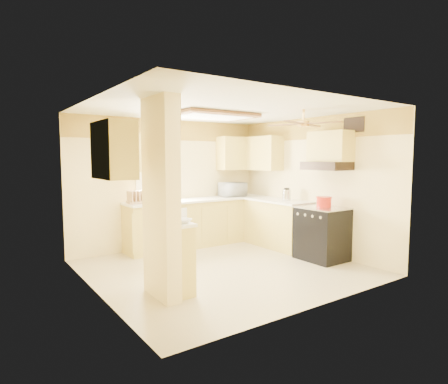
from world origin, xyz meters
TOP-DOWN VIEW (x-y plane):
  - floor at (0.00, 0.00)m, footprint 4.00×4.00m
  - ceiling at (0.00, 0.00)m, footprint 4.00×4.00m
  - wall_back at (0.00, 1.90)m, footprint 4.00×0.00m
  - wall_front at (0.00, -1.90)m, footprint 4.00×0.00m
  - wall_left at (-2.00, 0.00)m, footprint 0.00×3.80m
  - wall_right at (2.00, 0.00)m, footprint 0.00×3.80m
  - wallpaper_border at (0.00, 1.88)m, footprint 4.00×0.02m
  - partition_column at (-1.35, -0.55)m, footprint 0.20×0.70m
  - partition_ledge at (-1.13, -0.55)m, footprint 0.25×0.55m
  - ledge_top at (-1.13, -0.55)m, footprint 0.28×0.58m
  - lower_cabinets_back at (0.50, 1.60)m, footprint 3.00×0.60m
  - lower_cabinets_right at (1.70, 0.60)m, footprint 0.60×1.40m
  - countertop_back at (0.50, 1.59)m, footprint 3.04×0.64m
  - countertop_right at (1.69, 0.60)m, footprint 0.64×1.44m
  - dishwasher_panel at (-0.25, 1.29)m, footprint 0.58×0.02m
  - window at (-0.25, 1.89)m, footprint 0.92×0.02m
  - upper_cab_back_left at (-0.85, 1.72)m, footprint 0.60×0.35m
  - upper_cab_back_right at (1.55, 1.72)m, footprint 0.90×0.35m
  - upper_cab_right at (1.82, 1.25)m, footprint 0.35×1.00m
  - upper_cab_left_wall at (-1.82, -0.25)m, footprint 0.35×0.75m
  - upper_cab_over_stove at (1.82, -0.55)m, footprint 0.35×0.76m
  - stove at (1.67, -0.55)m, footprint 0.68×0.77m
  - range_hood at (1.74, -0.55)m, footprint 0.50×0.76m
  - poster_menu at (-1.24, -0.55)m, footprint 0.02×0.42m
  - poster_nashville at (-1.24, -0.55)m, footprint 0.02×0.42m
  - ceiling_light_panel at (0.10, 0.50)m, footprint 1.35×0.95m
  - ceiling_fan at (1.00, -0.70)m, footprint 1.15×1.15m
  - vent_grate at (1.98, -0.90)m, footprint 0.02×0.40m
  - microwave at (1.33, 1.60)m, footprint 0.56×0.41m
  - bowl at (-1.12, -0.67)m, footprint 0.23×0.23m
  - dutch_oven at (1.71, -0.54)m, footprint 0.27×0.27m
  - kettle at (1.73, 0.38)m, footprint 0.16×0.16m
  - dish_rack at (-0.78, 1.58)m, footprint 0.43×0.34m
  - utensil_crock at (-0.05, 1.69)m, footprint 0.11×0.11m

SIDE VIEW (x-z plane):
  - floor at x=0.00m, z-range 0.00..0.00m
  - dishwasher_panel at x=-0.25m, z-range 0.03..0.83m
  - partition_ledge at x=-1.13m, z-range 0.00..0.90m
  - lower_cabinets_back at x=0.50m, z-range 0.00..0.90m
  - lower_cabinets_right at x=1.70m, z-range 0.00..0.90m
  - stove at x=1.67m, z-range 0.00..0.92m
  - ledge_top at x=-1.13m, z-range 0.90..0.94m
  - countertop_back at x=0.50m, z-range 0.90..0.94m
  - countertop_right at x=1.69m, z-range 0.90..0.94m
  - bowl at x=-1.12m, z-range 0.94..0.99m
  - dutch_oven at x=1.71m, z-range 0.92..1.10m
  - utensil_crock at x=-0.05m, z-range 0.90..1.13m
  - dish_rack at x=-0.78m, z-range 0.91..1.14m
  - kettle at x=1.73m, z-range 0.93..1.17m
  - microwave at x=1.33m, z-range 0.94..1.23m
  - poster_nashville at x=-1.24m, z-range 0.92..1.48m
  - wall_back at x=0.00m, z-range -0.75..3.25m
  - wall_front at x=0.00m, z-range -0.75..3.25m
  - wall_left at x=-2.00m, z-range -0.65..3.15m
  - wall_right at x=2.00m, z-range -0.65..3.15m
  - partition_column at x=-1.35m, z-range 0.00..2.50m
  - window at x=-0.25m, z-range 1.04..2.06m
  - range_hood at x=1.74m, z-range 1.55..1.69m
  - upper_cab_back_left at x=-0.85m, z-range 1.50..2.20m
  - upper_cab_back_right at x=1.55m, z-range 1.50..2.20m
  - upper_cab_right at x=1.82m, z-range 1.50..2.20m
  - upper_cab_left_wall at x=-1.82m, z-range 1.50..2.20m
  - poster_menu at x=-1.24m, z-range 1.57..2.14m
  - upper_cab_over_stove at x=1.82m, z-range 1.69..2.21m
  - ceiling_fan at x=1.00m, z-range 2.16..2.42m
  - wallpaper_border at x=0.00m, z-range 2.10..2.50m
  - vent_grate at x=1.98m, z-range 2.17..2.42m
  - ceiling_light_panel at x=0.10m, z-range 2.42..2.49m
  - ceiling at x=0.00m, z-range 2.50..2.50m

